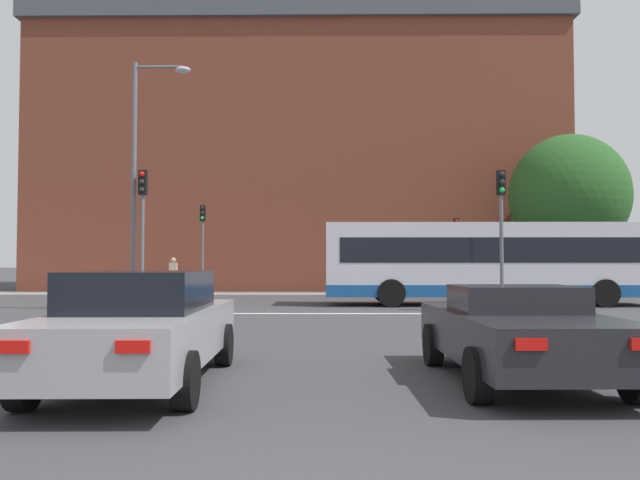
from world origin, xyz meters
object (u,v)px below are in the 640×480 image
at_px(traffic_light_near_right, 501,217).
at_px(traffic_light_far_right, 457,243).
at_px(car_saloon_left, 142,326).
at_px(pedestrian_waiting, 173,272).
at_px(traffic_light_far_left, 203,235).
at_px(bus_crossing_lead, 489,261).
at_px(pedestrian_walking_east, 471,275).
at_px(street_lamp_junction, 143,162).
at_px(car_roadster_right, 518,332).
at_px(traffic_light_near_left, 142,217).

bearing_deg(traffic_light_near_right, traffic_light_far_right, 85.86).
distance_m(car_saloon_left, pedestrian_waiting, 24.97).
xyz_separation_m(traffic_light_far_right, traffic_light_far_left, (-12.67, 0.52, 0.44)).
bearing_deg(bus_crossing_lead, pedestrian_walking_east, -8.50).
relative_size(street_lamp_junction, pedestrian_waiting, 4.39).
bearing_deg(car_saloon_left, traffic_light_far_right, 67.33).
bearing_deg(traffic_light_far_right, pedestrian_walking_east, 49.89).
bearing_deg(traffic_light_far_right, car_roadster_right, -99.73).
xyz_separation_m(car_saloon_left, pedestrian_walking_east, (9.75, 23.77, 0.18)).
height_order(bus_crossing_lead, street_lamp_junction, street_lamp_junction).
relative_size(traffic_light_far_right, street_lamp_junction, 0.46).
xyz_separation_m(car_roadster_right, street_lamp_junction, (-8.57, 11.73, 4.21)).
bearing_deg(car_roadster_right, traffic_light_near_right, 73.99).
relative_size(car_roadster_right, pedestrian_walking_east, 2.67).
distance_m(traffic_light_near_left, traffic_light_far_left, 11.37).
bearing_deg(street_lamp_junction, traffic_light_far_left, 91.38).
relative_size(car_roadster_right, traffic_light_near_left, 0.94).
xyz_separation_m(car_saloon_left, pedestrian_waiting, (-5.62, 24.32, 0.35)).
distance_m(bus_crossing_lead, traffic_light_far_left, 14.71).
bearing_deg(car_roadster_right, pedestrian_waiting, 112.44).
distance_m(car_saloon_left, street_lamp_junction, 13.18).
xyz_separation_m(pedestrian_waiting, pedestrian_walking_east, (15.37, -0.55, -0.17)).
relative_size(traffic_light_near_left, pedestrian_waiting, 2.46).
relative_size(car_saloon_left, traffic_light_far_right, 1.27).
bearing_deg(car_saloon_left, traffic_light_near_left, 105.23).
distance_m(street_lamp_junction, pedestrian_waiting, 13.06).
height_order(bus_crossing_lead, pedestrian_walking_east, bus_crossing_lead).
xyz_separation_m(traffic_light_near_left, pedestrian_waiting, (-2.09, 12.52, -1.94)).
bearing_deg(car_roadster_right, bus_crossing_lead, 75.52).
bearing_deg(car_saloon_left, traffic_light_near_right, 54.66).
xyz_separation_m(street_lamp_junction, pedestrian_waiting, (-2.02, 12.33, -3.77)).
xyz_separation_m(traffic_light_near_left, pedestrian_walking_east, (13.28, 11.97, -2.12)).
bearing_deg(car_roadster_right, car_saloon_left, -178.33).
xyz_separation_m(car_saloon_left, traffic_light_near_left, (-3.53, 11.81, 2.29)).
bearing_deg(pedestrian_walking_east, traffic_light_near_left, 126.34).
height_order(car_saloon_left, traffic_light_near_left, traffic_light_near_left).
relative_size(traffic_light_far_left, pedestrian_walking_east, 2.80).
bearing_deg(street_lamp_junction, car_roadster_right, -53.86).
relative_size(traffic_light_near_left, pedestrian_walking_east, 2.85).
bearing_deg(traffic_light_far_right, street_lamp_junction, -139.31).
bearing_deg(street_lamp_junction, bus_crossing_lead, 15.32).
bearing_deg(traffic_light_far_left, traffic_light_far_right, -2.36).
bearing_deg(traffic_light_far_left, car_saloon_left, -80.54).
distance_m(traffic_light_far_right, pedestrian_walking_east, 2.19).
relative_size(bus_crossing_lead, traffic_light_near_left, 2.68).
bearing_deg(pedestrian_waiting, street_lamp_junction, 101.41).
height_order(pedestrian_waiting, pedestrian_walking_east, pedestrian_waiting).
distance_m(pedestrian_waiting, pedestrian_walking_east, 15.38).
relative_size(bus_crossing_lead, street_lamp_junction, 1.50).
bearing_deg(bus_crossing_lead, pedestrian_waiting, 57.39).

